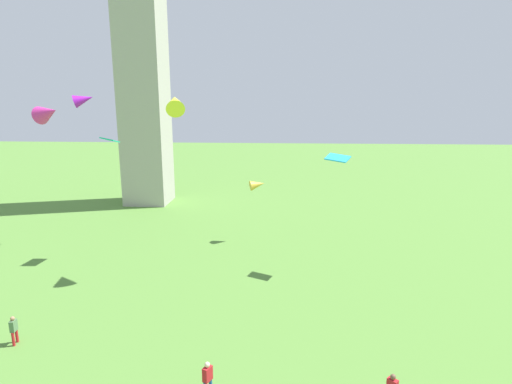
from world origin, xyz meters
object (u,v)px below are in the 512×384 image
object	(u,v)px
person_5	(208,377)
kite_flying_3	(48,113)
kite_flying_2	(257,185)
kite_flying_5	(110,140)
person_3	(14,328)
kite_flying_0	(175,103)
kite_flying_4	(338,158)
kite_flying_1	(84,99)

from	to	relation	value
person_5	kite_flying_3	bearing A→B (deg)	-107.08
kite_flying_2	kite_flying_5	distance (m)	12.93
person_3	kite_flying_2	xyz separation A→B (m)	(11.59, 17.55, 4.25)
kite_flying_0	kite_flying_5	xyz separation A→B (m)	(-5.91, 2.60, -2.82)
kite_flying_5	kite_flying_0	bearing A→B (deg)	63.88
kite_flying_2	kite_flying_3	world-z (taller)	kite_flying_3
person_3	person_5	bearing A→B (deg)	-112.35
person_5	kite_flying_2	world-z (taller)	kite_flying_2
kite_flying_5	person_5	bearing A→B (deg)	30.65
kite_flying_3	kite_flying_4	xyz separation A→B (m)	(21.10, -0.05, -3.12)
kite_flying_4	person_3	bearing A→B (deg)	-120.32
kite_flying_0	kite_flying_1	size ratio (longest dim) A/B	1.20
person_5	kite_flying_4	distance (m)	17.55
kite_flying_2	kite_flying_3	bearing A→B (deg)	96.17
kite_flying_4	kite_flying_5	distance (m)	17.40
person_3	kite_flying_1	bearing A→B (deg)	5.83
kite_flying_2	kite_flying_4	distance (m)	9.62
person_3	kite_flying_4	bearing A→B (deg)	-63.86
person_3	kite_flying_0	world-z (taller)	kite_flying_0
person_3	kite_flying_1	size ratio (longest dim) A/B	0.76
kite_flying_0	kite_flying_5	bearing A→B (deg)	-39.93
person_3	kite_flying_2	world-z (taller)	kite_flying_2
kite_flying_1	kite_flying_3	world-z (taller)	kite_flying_1
kite_flying_1	person_5	bearing A→B (deg)	-163.81
person_3	kite_flying_3	size ratio (longest dim) A/B	0.62
kite_flying_2	kite_flying_4	bearing A→B (deg)	-154.26
person_5	kite_flying_0	bearing A→B (deg)	-133.43
person_3	kite_flying_0	size ratio (longest dim) A/B	0.64
kite_flying_0	person_3	bearing A→B (deg)	41.38
person_3	kite_flying_5	bearing A→B (deg)	-7.72
kite_flying_2	kite_flying_4	xyz separation A→B (m)	(6.16, -6.57, 3.35)
person_5	kite_flying_1	xyz separation A→B (m)	(-14.18, 20.09, 11.65)
kite_flying_0	kite_flying_3	distance (m)	9.80
person_3	kite_flying_3	distance (m)	15.74
kite_flying_5	kite_flying_2	bearing A→B (deg)	111.53
kite_flying_2	kite_flying_4	size ratio (longest dim) A/B	0.83
kite_flying_2	kite_flying_0	bearing A→B (deg)	127.87
kite_flying_2	kite_flying_3	distance (m)	17.54
person_5	kite_flying_5	distance (m)	20.78
kite_flying_3	kite_flying_1	bearing A→B (deg)	25.58
kite_flying_1	kite_flying_4	bearing A→B (deg)	-124.52
kite_flying_3	kite_flying_4	distance (m)	21.33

